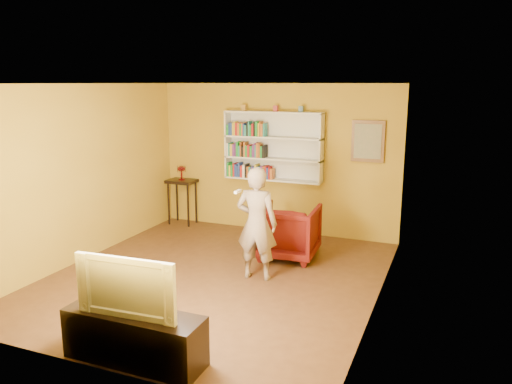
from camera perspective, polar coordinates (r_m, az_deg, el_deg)
room_shell at (r=6.91m, az=-4.82°, el=-1.86°), size 5.30×5.80×2.88m
bookshelf at (r=8.98m, az=2.10°, el=5.25°), size 1.80×0.29×1.23m
books_row_lower at (r=9.11m, az=-0.68°, el=2.39°), size 0.89×0.19×0.27m
books_row_middle at (r=9.07m, az=-1.04°, el=4.80°), size 0.73×0.19×0.27m
books_row_upper at (r=9.03m, az=-1.05°, el=7.18°), size 0.74×0.19×0.27m
ornament_left at (r=9.07m, az=-1.38°, el=9.60°), size 0.08×0.08×0.11m
ornament_centre at (r=8.85m, az=2.28°, el=9.51°), size 0.08×0.08×0.10m
ornament_right at (r=8.70m, az=5.18°, el=9.42°), size 0.08×0.08×0.10m
framed_painting at (r=8.59m, az=12.67°, el=5.68°), size 0.55×0.05×0.70m
console_table at (r=9.76m, az=-8.46°, el=0.52°), size 0.53×0.41×0.87m
ruby_lustre at (r=9.70m, az=-8.53°, el=2.50°), size 0.17×0.17×0.27m
armchair at (r=7.89m, az=3.70°, el=-4.52°), size 0.96×0.98×0.84m
person at (r=6.92m, az=0.09°, el=-3.64°), size 0.61×0.43×1.60m
game_remote at (r=6.51m, az=-2.10°, el=0.06°), size 0.04×0.15×0.04m
tv_cabinet at (r=5.26m, az=-13.71°, el=-15.81°), size 1.44×0.43×0.51m
television at (r=5.03m, az=-14.04°, el=-10.16°), size 1.06×0.20×0.61m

